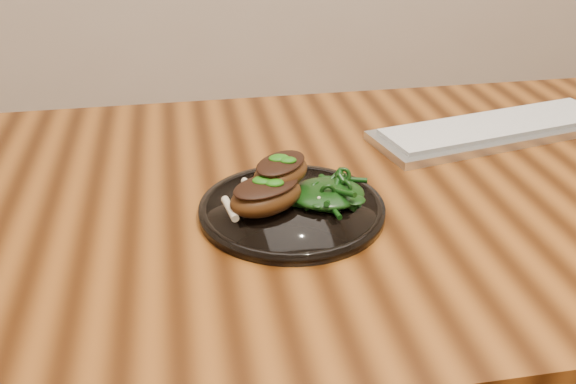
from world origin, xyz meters
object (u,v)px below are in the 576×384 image
(lamb_chop_front, at_px, (266,195))
(greens_heap, at_px, (327,189))
(desk, at_px, (432,226))
(keyboard, at_px, (497,129))
(plate, at_px, (292,209))

(lamb_chop_front, height_order, greens_heap, lamb_chop_front)
(desk, distance_m, keyboard, 0.23)
(lamb_chop_front, relative_size, keyboard, 0.27)
(desk, height_order, keyboard, keyboard)
(greens_heap, bearing_deg, keyboard, 30.25)
(desk, height_order, greens_heap, greens_heap)
(greens_heap, height_order, keyboard, greens_heap)
(plate, xyz_separation_m, keyboard, (0.40, 0.21, 0.00))
(desk, bearing_deg, keyboard, 41.22)
(greens_heap, distance_m, keyboard, 0.40)
(lamb_chop_front, height_order, keyboard, lamb_chop_front)
(lamb_chop_front, distance_m, greens_heap, 0.09)
(desk, bearing_deg, plate, -164.51)
(desk, xyz_separation_m, greens_heap, (-0.19, -0.06, 0.11))
(plate, height_order, greens_heap, greens_heap)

